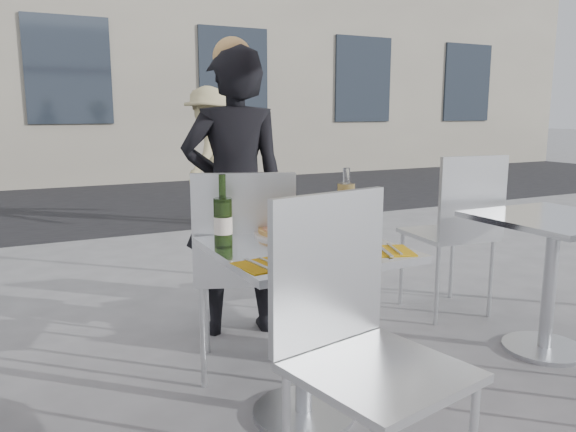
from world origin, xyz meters
name	(u,v)px	position (x,y,z in m)	size (l,w,h in m)	color
ground	(304,415)	(0.00, 0.00, 0.00)	(80.00, 80.00, 0.00)	slate
street_asphalt	(92,203)	(0.00, 6.50, 0.00)	(24.00, 5.00, 0.00)	black
main_table	(304,295)	(0.00, 0.00, 0.54)	(0.72, 0.72, 0.75)	#B7BABF
side_table_right	(552,255)	(1.50, 0.00, 0.54)	(0.72, 0.72, 0.75)	#B7BABF
chair_far	(244,258)	(-0.09, 0.45, 0.61)	(0.61, 0.61, 1.02)	silver
chair_near	(355,330)	(-0.12, -0.57, 0.61)	(0.56, 0.57, 1.04)	silver
side_chair_rfar	(458,222)	(1.43, 0.63, 0.61)	(0.52, 0.53, 1.04)	silver
woman_diner	(235,194)	(0.10, 1.03, 0.82)	(0.60, 0.39, 1.65)	black
pedestrian_b	(210,156)	(1.04, 4.26, 0.79)	(1.02, 0.59, 1.59)	tan
pizza_near	(313,251)	(-0.03, -0.12, 0.76)	(0.32, 0.32, 0.02)	#E8AF5A
pizza_far	(294,231)	(0.06, 0.21, 0.77)	(0.36, 0.36, 0.03)	white
salad_plate	(303,235)	(0.02, 0.05, 0.79)	(0.22, 0.22, 0.09)	white
wine_bottle	(223,219)	(-0.30, 0.13, 0.86)	(0.07, 0.08, 0.29)	#32521F
carafe	(346,206)	(0.31, 0.18, 0.87)	(0.08, 0.08, 0.29)	tan
sugar_shaker	(337,227)	(0.18, 0.04, 0.80)	(0.06, 0.06, 0.11)	white
wineglass_white_a	(284,218)	(-0.06, 0.07, 0.86)	(0.07, 0.07, 0.16)	white
wineglass_white_b	(295,217)	(0.00, 0.07, 0.86)	(0.07, 0.07, 0.16)	white
wineglass_red_a	(305,217)	(0.03, 0.05, 0.86)	(0.07, 0.07, 0.16)	white
wineglass_red_b	(320,213)	(0.13, 0.10, 0.86)	(0.07, 0.07, 0.16)	white
napkin_left	(264,265)	(-0.27, -0.20, 0.75)	(0.20, 0.20, 0.01)	gold
napkin_right	(388,250)	(0.25, -0.22, 0.75)	(0.23, 0.23, 0.01)	gold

